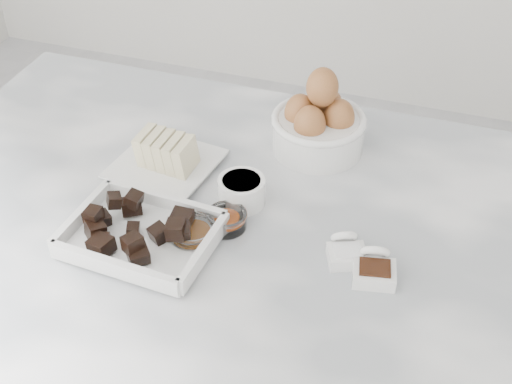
% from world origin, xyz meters
% --- Properties ---
extents(marble_slab, '(1.20, 0.80, 0.04)m').
position_xyz_m(marble_slab, '(0.00, 0.00, 0.92)').
color(marble_slab, silver).
rests_on(marble_slab, cabinet).
extents(chocolate_dish, '(0.24, 0.19, 0.06)m').
position_xyz_m(chocolate_dish, '(-0.12, -0.10, 0.96)').
color(chocolate_dish, white).
rests_on(chocolate_dish, marble_slab).
extents(butter_plate, '(0.18, 0.18, 0.07)m').
position_xyz_m(butter_plate, '(-0.17, 0.09, 0.96)').
color(butter_plate, white).
rests_on(butter_plate, marble_slab).
extents(sugar_ramekin, '(0.08, 0.08, 0.05)m').
position_xyz_m(sugar_ramekin, '(-0.01, 0.04, 0.97)').
color(sugar_ramekin, white).
rests_on(sugar_ramekin, marble_slab).
extents(egg_bowl, '(0.17, 0.17, 0.16)m').
position_xyz_m(egg_bowl, '(0.07, 0.23, 0.99)').
color(egg_bowl, white).
rests_on(egg_bowl, marble_slab).
extents(honey_bowl, '(0.07, 0.07, 0.03)m').
position_xyz_m(honey_bowl, '(-0.05, -0.07, 0.96)').
color(honey_bowl, white).
rests_on(honey_bowl, marble_slab).
extents(zest_bowl, '(0.07, 0.07, 0.03)m').
position_xyz_m(zest_bowl, '(-0.01, -0.02, 0.96)').
color(zest_bowl, white).
rests_on(zest_bowl, marble_slab).
extents(vanilla_spoon, '(0.07, 0.08, 0.05)m').
position_xyz_m(vanilla_spoon, '(0.23, -0.05, 0.96)').
color(vanilla_spoon, white).
rests_on(vanilla_spoon, marble_slab).
extents(salt_spoon, '(0.07, 0.08, 0.04)m').
position_xyz_m(salt_spoon, '(0.18, -0.03, 0.95)').
color(salt_spoon, white).
rests_on(salt_spoon, marble_slab).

